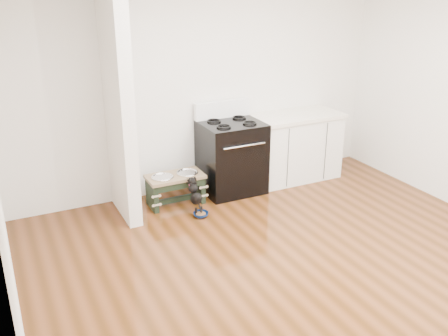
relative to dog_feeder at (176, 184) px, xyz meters
The scene contains 8 objects.
ground 2.17m from the dog_feeder, 75.10° to the right, with size 5.00×5.00×0.00m, color #40220B.
room_shell 2.54m from the dog_feeder, 75.10° to the right, with size 5.00×5.00×5.00m.
partition_wall 1.25m from the dog_feeder, behind, with size 0.15×0.80×2.70m, color silver.
oven_range 0.83m from the dog_feeder, ahead, with size 0.76×0.69×1.14m.
cabinet_run 1.80m from the dog_feeder, ahead, with size 1.24×0.64×0.91m.
dog_feeder is the anchor object (origin of this frame).
puppy 0.34m from the dog_feeder, 68.85° to the right, with size 0.12×0.36×0.42m.
floor_bowl 0.54m from the dog_feeder, 74.25° to the right, with size 0.23×0.23×0.06m.
Camera 1 is at (-2.48, -3.21, 2.66)m, focal length 40.00 mm.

